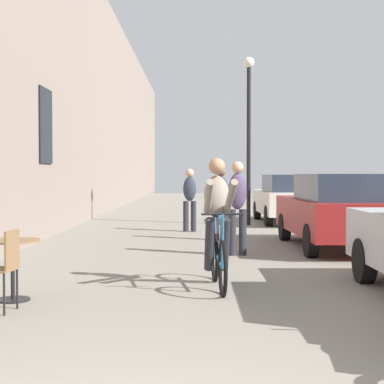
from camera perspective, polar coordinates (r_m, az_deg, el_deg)
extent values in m
cube|color=gray|center=(17.30, -12.12, 10.45)|extent=(0.50, 68.00, 8.27)
cube|color=black|center=(14.14, -13.66, 6.10)|extent=(0.04, 1.10, 1.70)
cylinder|color=black|center=(7.53, -16.56, -9.73)|extent=(0.40, 0.40, 0.02)
cylinder|color=black|center=(7.47, -16.58, -7.11)|extent=(0.05, 0.05, 0.67)
cylinder|color=brown|center=(7.43, -16.60, -4.44)|extent=(0.64, 0.64, 0.02)
cylinder|color=black|center=(6.74, -17.33, -9.23)|extent=(0.02, 0.02, 0.45)
cylinder|color=black|center=(7.03, -16.20, -8.77)|extent=(0.02, 0.02, 0.45)
cube|color=brown|center=(6.81, -16.64, -5.24)|extent=(0.06, 0.34, 0.42)
torus|color=black|center=(7.46, 2.92, -7.27)|extent=(0.09, 0.71, 0.71)
torus|color=black|center=(8.49, 2.16, -6.17)|extent=(0.09, 0.71, 0.71)
cylinder|color=#286084|center=(8.37, 2.22, -4.32)|extent=(0.05, 0.22, 0.58)
cylinder|color=#286084|center=(7.85, 2.57, -2.27)|extent=(0.09, 0.83, 0.14)
cylinder|color=#286084|center=(7.44, 2.90, -4.69)|extent=(0.04, 0.09, 0.67)
cylinder|color=#286084|center=(8.00, 2.50, -6.38)|extent=(0.10, 1.00, 0.12)
cylinder|color=black|center=(7.44, 2.89, -2.11)|extent=(0.52, 0.06, 0.03)
ellipsoid|color=black|center=(8.25, 2.28, -2.21)|extent=(0.12, 0.24, 0.06)
ellipsoid|color=gray|center=(8.16, 2.34, -0.32)|extent=(0.36, 0.37, 0.59)
sphere|color=#A57A5B|center=(8.12, 2.37, 2.45)|extent=(0.22, 0.22, 0.22)
cylinder|color=#26262D|center=(8.14, 3.09, -4.96)|extent=(0.15, 0.40, 0.75)
cylinder|color=#26262D|center=(8.12, 1.68, -4.97)|extent=(0.15, 0.40, 0.75)
cylinder|color=gray|center=(7.79, 3.66, -0.47)|extent=(0.15, 0.75, 0.48)
cylinder|color=gray|center=(7.76, 1.57, -0.47)|extent=(0.12, 0.75, 0.48)
cylinder|color=#26262D|center=(11.14, 4.81, -3.82)|extent=(0.14, 0.14, 0.85)
cylinder|color=#26262D|center=(11.09, 3.81, -3.84)|extent=(0.14, 0.14, 0.85)
ellipsoid|color=#4C3D5B|center=(11.07, 4.32, 0.08)|extent=(0.37, 0.29, 0.67)
sphere|color=tan|center=(11.06, 4.33, 2.33)|extent=(0.22, 0.22, 0.22)
cylinder|color=#26262D|center=(13.65, 3.15, -2.87)|extent=(0.14, 0.14, 0.81)
cylinder|color=#26262D|center=(13.65, 2.31, -2.87)|extent=(0.14, 0.14, 0.81)
ellipsoid|color=#2D3342|center=(13.61, 2.73, 0.17)|extent=(0.35, 0.26, 0.64)
sphere|color=brown|center=(13.60, 2.74, 1.93)|extent=(0.22, 0.22, 0.22)
cylinder|color=#26262D|center=(15.62, 0.15, -2.31)|extent=(0.14, 0.14, 0.79)
cylinder|color=#26262D|center=(15.64, -0.59, -2.31)|extent=(0.14, 0.14, 0.79)
ellipsoid|color=#2D3342|center=(15.60, -0.22, 0.29)|extent=(0.35, 0.26, 0.63)
sphere|color=tan|center=(15.59, -0.22, 1.81)|extent=(0.22, 0.22, 0.22)
cylinder|color=black|center=(17.73, 5.38, 4.31)|extent=(0.12, 0.12, 4.60)
sphere|color=silver|center=(18.00, 5.40, 12.10)|extent=(0.32, 0.32, 0.32)
cylinder|color=black|center=(8.64, 15.98, -6.26)|extent=(0.20, 0.61, 0.61)
cube|color=maroon|center=(12.52, 13.41, -2.22)|extent=(1.84, 4.25, 0.68)
cube|color=#283342|center=(12.01, 14.03, 0.46)|extent=(1.51, 2.30, 0.51)
cylinder|color=black|center=(13.74, 8.75, -3.28)|extent=(0.21, 0.61, 0.61)
cylinder|color=black|center=(14.09, 15.13, -3.19)|extent=(0.21, 0.61, 0.61)
cylinder|color=black|center=(11.03, 11.19, -4.52)|extent=(0.21, 0.61, 0.61)
cube|color=beige|center=(18.75, 9.04, -0.93)|extent=(1.78, 4.17, 0.67)
cube|color=#283342|center=(18.24, 9.32, 0.84)|extent=(1.48, 2.26, 0.50)
cylinder|color=black|center=(20.00, 6.17, -1.72)|extent=(0.20, 0.60, 0.60)
cylinder|color=black|center=(20.25, 10.57, -1.70)|extent=(0.20, 0.60, 0.60)
cylinder|color=black|center=(17.30, 7.25, -2.26)|extent=(0.20, 0.60, 0.60)
cylinder|color=black|center=(17.58, 12.30, -2.22)|extent=(0.20, 0.60, 0.60)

